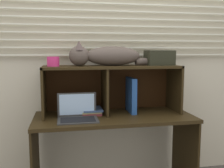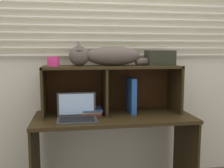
{
  "view_description": "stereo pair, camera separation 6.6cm",
  "coord_description": "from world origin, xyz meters",
  "px_view_note": "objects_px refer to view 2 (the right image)",
  "views": [
    {
      "loc": [
        -0.42,
        -1.91,
        1.26
      ],
      "look_at": [
        0.0,
        0.32,
        0.97
      ],
      "focal_mm": 41.15,
      "sensor_mm": 36.0,
      "label": 1
    },
    {
      "loc": [
        -0.36,
        -1.93,
        1.26
      ],
      "look_at": [
        0.0,
        0.32,
        0.97
      ],
      "focal_mm": 41.15,
      "sensor_mm": 36.0,
      "label": 2
    }
  ],
  "objects_px": {
    "laptop": "(77,114)",
    "book_stack": "(91,111)",
    "small_basket": "(53,61)",
    "storage_box": "(160,58)",
    "binder_upright": "(131,95)",
    "cat": "(106,56)"
  },
  "relations": [
    {
      "from": "laptop",
      "to": "storage_box",
      "type": "distance_m",
      "value": 0.9
    },
    {
      "from": "laptop",
      "to": "binder_upright",
      "type": "bearing_deg",
      "value": 18.7
    },
    {
      "from": "cat",
      "to": "small_basket",
      "type": "xyz_separation_m",
      "value": [
        -0.45,
        0.0,
        -0.05
      ]
    },
    {
      "from": "laptop",
      "to": "binder_upright",
      "type": "relative_size",
      "value": 1.02
    },
    {
      "from": "book_stack",
      "to": "small_basket",
      "type": "distance_m",
      "value": 0.55
    },
    {
      "from": "small_basket",
      "to": "book_stack",
      "type": "bearing_deg",
      "value": 0.37
    },
    {
      "from": "storage_box",
      "to": "book_stack",
      "type": "bearing_deg",
      "value": 179.81
    },
    {
      "from": "binder_upright",
      "to": "small_basket",
      "type": "relative_size",
      "value": 3.08
    },
    {
      "from": "cat",
      "to": "book_stack",
      "type": "xyz_separation_m",
      "value": [
        -0.13,
        0.0,
        -0.49
      ]
    },
    {
      "from": "small_basket",
      "to": "storage_box",
      "type": "height_order",
      "value": "storage_box"
    },
    {
      "from": "book_stack",
      "to": "binder_upright",
      "type": "bearing_deg",
      "value": -0.33
    },
    {
      "from": "cat",
      "to": "laptop",
      "type": "bearing_deg",
      "value": -147.31
    },
    {
      "from": "cat",
      "to": "book_stack",
      "type": "relative_size",
      "value": 3.68
    },
    {
      "from": "laptop",
      "to": "binder_upright",
      "type": "distance_m",
      "value": 0.54
    },
    {
      "from": "book_stack",
      "to": "laptop",
      "type": "bearing_deg",
      "value": -127.91
    },
    {
      "from": "laptop",
      "to": "book_stack",
      "type": "height_order",
      "value": "laptop"
    },
    {
      "from": "book_stack",
      "to": "cat",
      "type": "bearing_deg",
      "value": -0.92
    },
    {
      "from": "binder_upright",
      "to": "cat",
      "type": "bearing_deg",
      "value": -180.0
    },
    {
      "from": "laptop",
      "to": "book_stack",
      "type": "relative_size",
      "value": 1.46
    },
    {
      "from": "laptop",
      "to": "small_basket",
      "type": "relative_size",
      "value": 3.15
    },
    {
      "from": "small_basket",
      "to": "storage_box",
      "type": "bearing_deg",
      "value": 0.0
    },
    {
      "from": "cat",
      "to": "storage_box",
      "type": "relative_size",
      "value": 3.35
    }
  ]
}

